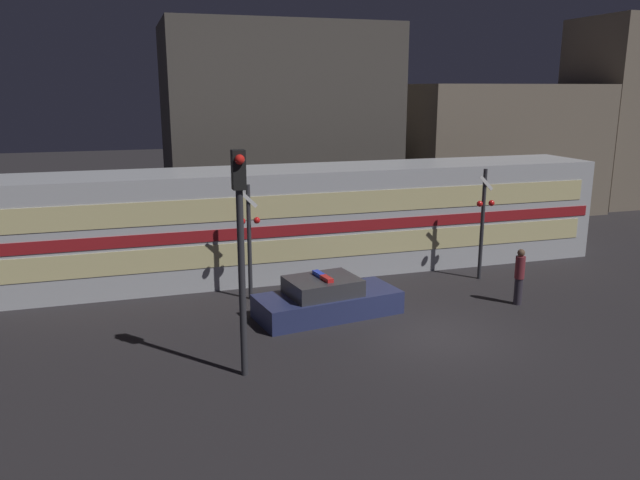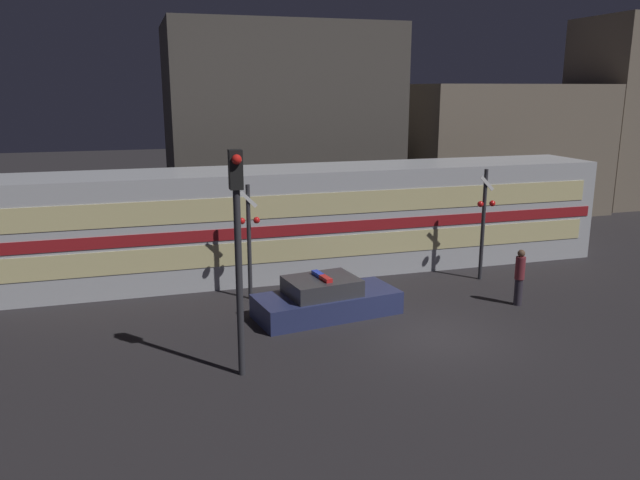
{
  "view_description": "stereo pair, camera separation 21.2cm",
  "coord_description": "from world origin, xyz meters",
  "px_view_note": "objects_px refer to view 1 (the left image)",
  "views": [
    {
      "loc": [
        -8.06,
        -14.81,
        6.82
      ],
      "look_at": [
        -1.89,
        4.95,
        1.78
      ],
      "focal_mm": 35.0,
      "sensor_mm": 36.0,
      "label": 1
    },
    {
      "loc": [
        -7.85,
        -14.87,
        6.82
      ],
      "look_at": [
        -1.89,
        4.95,
        1.78
      ],
      "focal_mm": 35.0,
      "sensor_mm": 36.0,
      "label": 2
    }
  ],
  "objects_px": {
    "train": "(314,219)",
    "police_car": "(327,300)",
    "traffic_light_corner": "(241,237)",
    "crossing_signal_near": "(483,220)",
    "pedestrian": "(519,276)"
  },
  "relations": [
    {
      "from": "train",
      "to": "police_car",
      "type": "relative_size",
      "value": 4.91
    },
    {
      "from": "police_car",
      "to": "traffic_light_corner",
      "type": "relative_size",
      "value": 0.84
    },
    {
      "from": "train",
      "to": "crossing_signal_near",
      "type": "distance_m",
      "value": 6.24
    },
    {
      "from": "pedestrian",
      "to": "traffic_light_corner",
      "type": "distance_m",
      "value": 10.05
    },
    {
      "from": "train",
      "to": "police_car",
      "type": "xyz_separation_m",
      "value": [
        -1.07,
        -4.91,
        -1.48
      ]
    },
    {
      "from": "crossing_signal_near",
      "to": "train",
      "type": "bearing_deg",
      "value": 151.41
    },
    {
      "from": "police_car",
      "to": "pedestrian",
      "type": "height_order",
      "value": "pedestrian"
    },
    {
      "from": "police_car",
      "to": "pedestrian",
      "type": "bearing_deg",
      "value": -16.57
    },
    {
      "from": "pedestrian",
      "to": "traffic_light_corner",
      "type": "relative_size",
      "value": 0.34
    },
    {
      "from": "police_car",
      "to": "pedestrian",
      "type": "xyz_separation_m",
      "value": [
        6.23,
        -0.89,
        0.45
      ]
    },
    {
      "from": "police_car",
      "to": "traffic_light_corner",
      "type": "height_order",
      "value": "traffic_light_corner"
    },
    {
      "from": "crossing_signal_near",
      "to": "traffic_light_corner",
      "type": "height_order",
      "value": "traffic_light_corner"
    },
    {
      "from": "police_car",
      "to": "crossing_signal_near",
      "type": "bearing_deg",
      "value": 7.95
    },
    {
      "from": "police_car",
      "to": "crossing_signal_near",
      "type": "distance_m",
      "value": 7.04
    },
    {
      "from": "crossing_signal_near",
      "to": "traffic_light_corner",
      "type": "distance_m",
      "value": 11.13
    }
  ]
}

